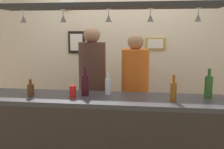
{
  "coord_description": "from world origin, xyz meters",
  "views": [
    {
      "loc": [
        0.38,
        -2.86,
        1.69
      ],
      "look_at": [
        0.0,
        0.1,
        1.2
      ],
      "focal_mm": 41.06,
      "sensor_mm": 36.0,
      "label": 1
    }
  ],
  "objects": [
    {
      "name": "hanging_wineglass_center_right",
      "position": [
        0.88,
        -0.26,
        1.83
      ],
      "size": [
        0.07,
        0.07,
        0.13
      ],
      "color": "silver",
      "rests_on": "overhead_glass_rack"
    },
    {
      "name": "picture_frame_caricature",
      "position": [
        -0.68,
        1.06,
        1.54
      ],
      "size": [
        0.26,
        0.02,
        0.34
      ],
      "color": "black",
      "rests_on": "back_wall"
    },
    {
      "name": "bottle_wine_dark_red",
      "position": [
        -0.23,
        -0.3,
        1.15
      ],
      "size": [
        0.08,
        0.08,
        0.3
      ],
      "color": "#380F19",
      "rests_on": "bar_counter"
    },
    {
      "name": "overhead_glass_rack",
      "position": [
        0.0,
        -0.3,
        1.94
      ],
      "size": [
        2.2,
        0.36,
        0.04
      ],
      "primitive_type": "cube",
      "color": "black"
    },
    {
      "name": "hanging_wineglass_center_left",
      "position": [
        0.01,
        -0.25,
        1.83
      ],
      "size": [
        0.07,
        0.07,
        0.13
      ],
      "color": "silver",
      "rests_on": "overhead_glass_rack"
    },
    {
      "name": "hanging_wineglass_far_left",
      "position": [
        -0.89,
        -0.25,
        1.83
      ],
      "size": [
        0.07,
        0.07,
        0.13
      ],
      "color": "silver",
      "rests_on": "overhead_glass_rack"
    },
    {
      "name": "back_wall",
      "position": [
        0.0,
        1.1,
        1.3
      ],
      "size": [
        4.4,
        0.06,
        2.6
      ],
      "primitive_type": "cube",
      "color": "beige",
      "rests_on": "ground_plane"
    },
    {
      "name": "wall_clock",
      "position": [
        -0.82,
        1.05,
        2.14
      ],
      "size": [
        0.22,
        0.03,
        0.22
      ],
      "primitive_type": "cylinder",
      "rotation": [
        1.57,
        0.0,
        0.0
      ],
      "color": "white",
      "rests_on": "back_wall"
    },
    {
      "name": "person_right_orange_shirt",
      "position": [
        0.27,
        0.29,
        1.01
      ],
      "size": [
        0.34,
        0.34,
        1.67
      ],
      "color": "#2D334C",
      "rests_on": "ground_plane"
    },
    {
      "name": "picture_frame_lower_pair",
      "position": [
        0.53,
        1.06,
        1.52
      ],
      "size": [
        0.3,
        0.02,
        0.18
      ],
      "color": "#B29338",
      "rests_on": "back_wall"
    },
    {
      "name": "bottle_beer_brown_stubby",
      "position": [
        -0.78,
        -0.41,
        1.1
      ],
      "size": [
        0.07,
        0.07,
        0.18
      ],
      "color": "#512D14",
      "rests_on": "bar_counter"
    },
    {
      "name": "bottle_champagne_green",
      "position": [
        1.02,
        -0.24,
        1.15
      ],
      "size": [
        0.08,
        0.08,
        0.3
      ],
      "color": "#2D5623",
      "rests_on": "bar_counter"
    },
    {
      "name": "hanging_wineglass_center",
      "position": [
        0.43,
        -0.27,
        1.83
      ],
      "size": [
        0.07,
        0.07,
        0.13
      ],
      "color": "silver",
      "rests_on": "overhead_glass_rack"
    },
    {
      "name": "person_left_brown_shirt",
      "position": [
        -0.28,
        0.29,
        1.07
      ],
      "size": [
        0.34,
        0.34,
        1.76
      ],
      "color": "#2D334C",
      "rests_on": "ground_plane"
    },
    {
      "name": "drink_can",
      "position": [
        -0.34,
        -0.39,
        1.1
      ],
      "size": [
        0.07,
        0.07,
        0.12
      ],
      "primitive_type": "cylinder",
      "color": "red",
      "rests_on": "bar_counter"
    },
    {
      "name": "bottle_beer_amber_tall",
      "position": [
        0.66,
        -0.42,
        1.13
      ],
      "size": [
        0.06,
        0.06,
        0.26
      ],
      "color": "brown",
      "rests_on": "bar_counter"
    },
    {
      "name": "bar_counter",
      "position": [
        0.0,
        -0.51,
        0.7
      ],
      "size": [
        2.7,
        0.55,
        1.03
      ],
      "color": "#38383D",
      "rests_on": "ground_plane"
    },
    {
      "name": "hanging_wineglass_left",
      "position": [
        -0.46,
        -0.27,
        1.83
      ],
      "size": [
        0.07,
        0.07,
        0.13
      ],
      "color": "silver",
      "rests_on": "overhead_glass_rack"
    },
    {
      "name": "bottle_soda_clear",
      "position": [
        -0.0,
        -0.23,
        1.13
      ],
      "size": [
        0.06,
        0.06,
        0.23
      ],
      "color": "silver",
      "rests_on": "bar_counter"
    }
  ]
}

